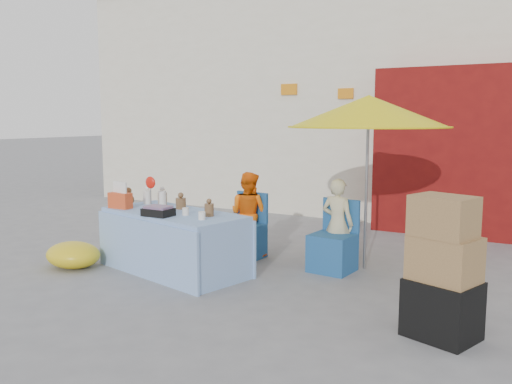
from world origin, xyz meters
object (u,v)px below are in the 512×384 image
Objects in this scene: market_table at (173,241)px; vendor_beige at (337,224)px; chair_right at (333,250)px; vendor_orange at (249,214)px; umbrella at (368,112)px; box_stack at (443,273)px; chair_left at (243,239)px.

market_table is 1.84× the size of vendor_beige.
chair_right is 1.30m from vendor_orange.
umbrella reaches higher than box_stack.
box_stack is (1.23, -1.72, -1.34)m from umbrella.
umbrella reaches higher than chair_right.
vendor_orange is 0.94× the size of box_stack.
chair_right is at bearing 178.91° from vendor_orange.
chair_left is 0.41× the size of umbrella.
chair_left is 1.00× the size of chair_right.
chair_right is 0.77× the size of vendor_beige.
market_table is 1.69× the size of box_stack.
vendor_orange is at bearing 95.63° from chair_left.
chair_left is 1.29m from vendor_beige.
vendor_beige is at bearing 46.95° from market_table.
box_stack reaches higher than market_table.
market_table reaches higher than vendor_orange.
box_stack is at bearing 155.62° from vendor_orange.
market_table is 2.39× the size of chair_left.
vendor_beige is (1.25, 0.00, -0.01)m from vendor_orange.
chair_left is at bearing 11.17° from vendor_beige.
umbrella is (1.55, 0.28, 1.64)m from chair_left.
vendor_orange is at bearing -174.47° from umbrella.
chair_right is 0.33m from vendor_beige.
vendor_beige is (1.25, 0.13, 0.30)m from chair_left.
vendor_orange reaches higher than chair_left.
market_table is at bearing -108.17° from chair_left.
umbrella is at bearing 15.44° from chair_left.
box_stack reaches higher than chair_left.
vendor_beige is at bearing 11.17° from chair_left.
box_stack reaches higher than chair_right.
box_stack is at bearing -38.12° from chair_right.
market_table is 2.77m from umbrella.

